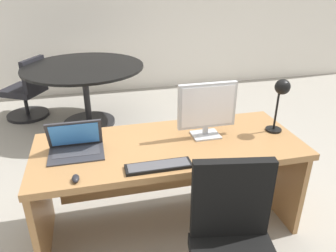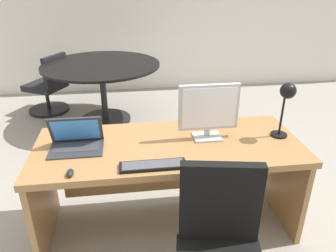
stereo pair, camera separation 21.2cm
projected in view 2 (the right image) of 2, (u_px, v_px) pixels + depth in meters
name	position (u px, v px, depth m)	size (l,w,h in m)	color
ground	(152.00, 138.00, 3.93)	(12.00, 12.00, 0.00)	gray
back_wall	(139.00, 2.00, 5.06)	(10.00, 0.10, 2.80)	silver
desk	(168.00, 163.00, 2.39)	(1.87, 0.76, 0.74)	#9E7042
monitor	(209.00, 109.00, 2.26)	(0.43, 0.16, 0.40)	#B7BABF
laptop	(76.00, 138.00, 2.21)	(0.36, 0.25, 0.22)	#2D2D33
keyboard	(153.00, 165.00, 1.99)	(0.41, 0.11, 0.02)	black
mouse	(70.00, 173.00, 1.91)	(0.04, 0.08, 0.03)	black
desk_lamp	(286.00, 98.00, 2.23)	(0.12, 0.14, 0.41)	black
meeting_table	(102.00, 78.00, 4.15)	(1.48, 1.48, 0.79)	black
meeting_chair_near	(49.00, 90.00, 4.55)	(0.64, 0.63, 0.83)	black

